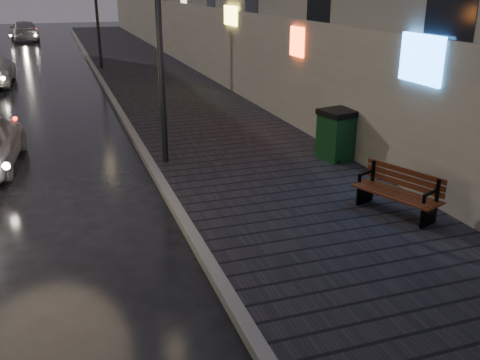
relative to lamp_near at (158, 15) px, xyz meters
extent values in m
plane|color=black|center=(-1.85, -6.00, -3.49)|extent=(120.00, 120.00, 0.00)
cube|color=black|center=(2.05, 15.00, -3.41)|extent=(4.60, 58.00, 0.15)
cube|color=slate|center=(-0.35, 15.00, -3.41)|extent=(0.20, 58.00, 0.15)
cylinder|color=black|center=(0.00, 0.00, -0.84)|extent=(0.14, 0.14, 5.00)
cylinder|color=black|center=(0.00, 16.00, -0.84)|extent=(0.14, 0.14, 5.00)
cube|color=black|center=(3.61, -5.02, -3.16)|extent=(0.44, 0.21, 0.36)
cube|color=black|center=(3.79, -4.95, -2.84)|extent=(0.07, 0.07, 0.63)
cube|color=black|center=(3.57, -5.04, -2.72)|extent=(0.37, 0.18, 0.05)
cube|color=black|center=(3.12, -3.76, -3.16)|extent=(0.44, 0.21, 0.36)
cube|color=black|center=(3.30, -3.69, -2.84)|extent=(0.07, 0.07, 0.63)
cube|color=black|center=(3.07, -3.77, -2.72)|extent=(0.37, 0.18, 0.05)
cube|color=#3F190D|center=(3.36, -4.39, -2.95)|extent=(1.11, 1.72, 0.04)
cube|color=#3F190D|center=(3.56, -4.31, -2.69)|extent=(0.62, 1.53, 0.36)
cube|color=#0E3315|center=(3.95, -1.10, -2.81)|extent=(0.86, 0.86, 1.06)
cube|color=black|center=(3.95, -1.10, -2.21)|extent=(0.93, 0.93, 0.13)
imported|color=#9C9BA3|center=(-4.11, 33.19, -2.70)|extent=(2.36, 4.81, 1.58)
camera|label=1|loc=(-2.26, -11.99, 0.63)|focal=40.00mm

